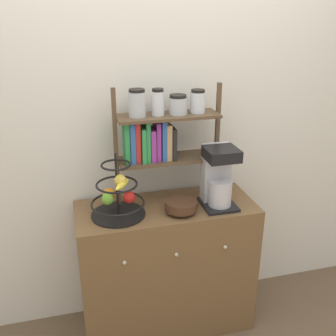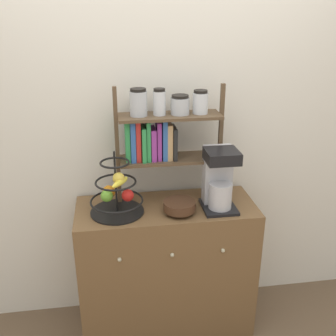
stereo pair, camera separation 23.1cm
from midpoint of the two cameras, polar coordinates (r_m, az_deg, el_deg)
The scene contains 6 objects.
wall_back at distance 2.51m, azimuth 1.49°, elevation 5.40°, with size 7.00×0.05×2.60m, color silver.
sideboard at distance 2.65m, azimuth 2.34°, elevation -14.26°, with size 1.10×0.47×0.90m.
coffee_maker at distance 2.36m, azimuth 10.21°, elevation -1.59°, with size 0.20×0.23×0.38m.
fruit_stand at distance 2.29m, azimuth -4.69°, elevation -3.83°, with size 0.32×0.32×0.38m.
wooden_bowl at distance 2.32m, azimuth 4.53°, elevation -5.62°, with size 0.19×0.19×0.08m.
shelf_hutch at distance 2.32m, azimuth 1.76°, elevation 5.41°, with size 0.65×0.20×0.72m.
Camera 2 is at (-0.31, -1.89, 2.02)m, focal length 42.00 mm.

